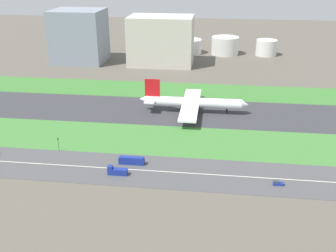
{
  "coord_description": "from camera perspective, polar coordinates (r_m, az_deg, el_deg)",
  "views": [
    {
      "loc": [
        30.67,
        -221.19,
        85.76
      ],
      "look_at": [
        7.34,
        -36.5,
        6.0
      ],
      "focal_mm": 42.13,
      "sensor_mm": 36.0,
      "label": 1
    }
  ],
  "objects": [
    {
      "name": "grass_median_north",
      "position": [
        277.54,
        0.5,
        5.2
      ],
      "size": [
        280.0,
        36.0,
        0.1
      ],
      "primitive_type": "cube",
      "color": "#3D7A33",
      "rests_on": "ground_plane"
    },
    {
      "name": "traffic_light",
      "position": [
        194.82,
        -15.58,
        -2.44
      ],
      "size": [
        0.36,
        0.5,
        7.2
      ],
      "color": "#4C4C51",
      "rests_on": "highway"
    },
    {
      "name": "fuel_tank_east",
      "position": [
        390.89,
        14.04,
        10.94
      ],
      "size": [
        19.39,
        19.39,
        14.63
      ],
      "primitive_type": "cylinder",
      "color": "silver",
      "rests_on": "ground_plane"
    },
    {
      "name": "bus_0",
      "position": [
        178.32,
        -5.28,
        -5.0
      ],
      "size": [
        11.6,
        2.5,
        3.5
      ],
      "color": "navy",
      "rests_on": "highway"
    },
    {
      "name": "ground_plane",
      "position": [
        239.21,
        -0.65,
        2.18
      ],
      "size": [
        800.0,
        800.0,
        0.0
      ],
      "primitive_type": "plane",
      "color": "#5B564C"
    },
    {
      "name": "terminal_building",
      "position": [
        361.82,
        -12.71,
        12.57
      ],
      "size": [
        43.63,
        38.79,
        44.95
      ],
      "primitive_type": "cube",
      "color": "gray",
      "rests_on": "ground_plane"
    },
    {
      "name": "fuel_tank_west",
      "position": [
        389.32,
        3.0,
        11.45
      ],
      "size": [
        25.14,
        25.14,
        13.41
      ],
      "primitive_type": "cylinder",
      "color": "silver",
      "rests_on": "ground_plane"
    },
    {
      "name": "truck_0",
      "position": [
        170.83,
        -7.39,
        -6.51
      ],
      "size": [
        8.4,
        2.5,
        4.0
      ],
      "rotation": [
        0.0,
        0.0,
        3.14
      ],
      "color": "navy",
      "rests_on": "highway"
    },
    {
      "name": "runway",
      "position": [
        239.19,
        -0.65,
        2.19
      ],
      "size": [
        280.0,
        46.0,
        0.1
      ],
      "primitive_type": "cube",
      "color": "#38383D",
      "rests_on": "ground_plane"
    },
    {
      "name": "car_1",
      "position": [
        168.64,
        15.61,
        -7.97
      ],
      "size": [
        4.4,
        1.8,
        2.0
      ],
      "rotation": [
        0.0,
        0.0,
        3.14
      ],
      "color": "navy",
      "rests_on": "highway"
    },
    {
      "name": "highway",
      "position": [
        173.91,
        -3.93,
        -6.39
      ],
      "size": [
        280.0,
        28.0,
        0.1
      ],
      "primitive_type": "cube",
      "color": "#4C4C4F",
      "rests_on": "ground_plane"
    },
    {
      "name": "highway_centerline",
      "position": [
        173.89,
        -3.94,
        -6.38
      ],
      "size": [
        266.0,
        0.5,
        0.01
      ],
      "primitive_type": "cube",
      "color": "silver",
      "rests_on": "highway"
    },
    {
      "name": "hangar_building",
      "position": [
        344.88,
        -0.99,
        12.26
      ],
      "size": [
        54.22,
        36.63,
        40.79
      ],
      "primitive_type": "cube",
      "color": "beige",
      "rests_on": "ground_plane"
    },
    {
      "name": "fuel_tank_centre",
      "position": [
        388.07,
        8.25,
        11.44
      ],
      "size": [
        25.86,
        25.86,
        16.55
      ],
      "primitive_type": "cylinder",
      "color": "silver",
      "rests_on": "ground_plane"
    },
    {
      "name": "airliner",
      "position": [
        235.47,
        3.38,
        3.41
      ],
      "size": [
        65.0,
        56.0,
        19.7
      ],
      "color": "white",
      "rests_on": "runway"
    },
    {
      "name": "grass_median_south",
      "position": [
        201.88,
        -2.23,
        -1.95
      ],
      "size": [
        280.0,
        36.0,
        0.1
      ],
      "primitive_type": "cube",
      "color": "#427F38",
      "rests_on": "ground_plane"
    }
  ]
}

